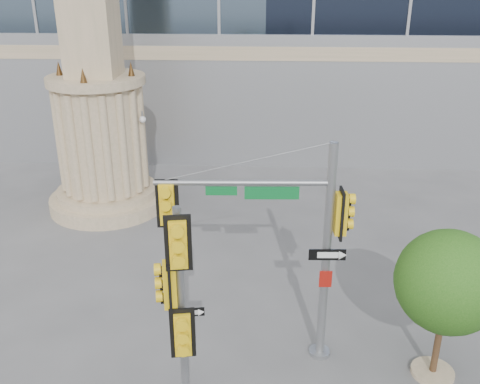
{
  "coord_description": "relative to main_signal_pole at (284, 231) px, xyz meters",
  "views": [
    {
      "loc": [
        0.12,
        -9.84,
        8.61
      ],
      "look_at": [
        -0.49,
        2.0,
        3.65
      ],
      "focal_mm": 40.0,
      "sensor_mm": 36.0,
      "label": 1
    }
  ],
  "objects": [
    {
      "name": "street_tree",
      "position": [
        3.55,
        -0.51,
        -0.94
      ],
      "size": [
        2.32,
        2.26,
        3.61
      ],
      "color": "tan",
      "rests_on": "ground"
    },
    {
      "name": "monument",
      "position": [
        -6.54,
        8.38,
        2.2
      ],
      "size": [
        4.4,
        4.4,
        16.6
      ],
      "color": "tan",
      "rests_on": "ground"
    },
    {
      "name": "main_signal_pole",
      "position": [
        0.0,
        0.0,
        0.0
      ],
      "size": [
        4.16,
        0.55,
        5.35
      ],
      "rotation": [
        0.0,
        0.0,
        0.04
      ],
      "color": "slate",
      "rests_on": "ground"
    },
    {
      "name": "secondary_signal_pole",
      "position": [
        -2.07,
        -1.73,
        -0.62
      ],
      "size": [
        0.83,
        0.6,
        4.58
      ],
      "rotation": [
        0.0,
        0.0,
        0.17
      ],
      "color": "slate",
      "rests_on": "ground"
    },
    {
      "name": "ground",
      "position": [
        -0.54,
        -0.62,
        -3.31
      ],
      "size": [
        120.0,
        120.0,
        0.0
      ],
      "primitive_type": "plane",
      "color": "#545456",
      "rests_on": "ground"
    }
  ]
}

